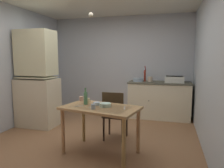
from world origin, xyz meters
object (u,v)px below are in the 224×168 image
mixing_bowl_counter (138,80)px  serving_bowl_wide (97,104)px  hutch_cabinet (37,82)px  glass_bottle (86,98)px  hand_pump (145,75)px  chair_far_side (115,114)px  teacup_mint (82,99)px  sink_basin (174,79)px  dining_table (101,114)px

mixing_bowl_counter → serving_bowl_wide: size_ratio=2.25×
hutch_cabinet → serving_bowl_wide: bearing=-26.6°
glass_bottle → hutch_cabinet: bearing=150.4°
serving_bowl_wide → hand_pump: bearing=77.6°
chair_far_side → teacup_mint: (-0.52, -0.25, 0.30)m
hand_pump → mixing_bowl_counter: (-0.16, -0.10, -0.13)m
sink_basin → mixing_bowl_counter: sink_basin is taller
mixing_bowl_counter → glass_bottle: size_ratio=0.92×
glass_bottle → sink_basin: bearing=57.6°
teacup_mint → hutch_cabinet: bearing=155.0°
hutch_cabinet → glass_bottle: bearing=-29.6°
dining_table → glass_bottle: size_ratio=4.70×
sink_basin → teacup_mint: bearing=-128.7°
teacup_mint → mixing_bowl_counter: bearing=70.0°
sink_basin → teacup_mint: sink_basin is taller
dining_table → teacup_mint: teacup_mint is taller
serving_bowl_wide → hutch_cabinet: bearing=153.4°
hand_pump → dining_table: (-0.39, -2.29, -0.42)m
mixing_bowl_counter → teacup_mint: (-0.68, -1.88, -0.15)m
serving_bowl_wide → dining_table: bearing=-44.1°
hutch_cabinet → teacup_mint: size_ratio=25.59×
chair_far_side → sink_basin: bearing=58.6°
mixing_bowl_counter → chair_far_side: bearing=-95.7°
chair_far_side → serving_bowl_wide: chair_far_side is taller
sink_basin → dining_table: size_ratio=0.35×
hand_pump → teacup_mint: size_ratio=4.87×
mixing_bowl_counter → serving_bowl_wide: (-0.33, -2.10, -0.17)m
mixing_bowl_counter → dining_table: 2.23m
dining_table → hand_pump: bearing=80.4°
sink_basin → serving_bowl_wide: sink_basin is taller
hutch_cabinet → hand_pump: bearing=32.7°
hutch_cabinet → chair_far_side: bearing=-11.0°
sink_basin → dining_table: (-1.10, -2.25, -0.33)m
glass_bottle → teacup_mint: bearing=126.9°
hutch_cabinet → hand_pump: 2.54m
hand_pump → glass_bottle: bearing=-106.8°
serving_bowl_wide → glass_bottle: 0.20m
sink_basin → mixing_bowl_counter: bearing=-176.7°
hand_pump → serving_bowl_wide: hand_pump is taller
hand_pump → dining_table: size_ratio=0.31×
hutch_cabinet → dining_table: bearing=-27.8°
sink_basin → serving_bowl_wide: size_ratio=4.04×
chair_far_side → teacup_mint: 0.65m
dining_table → glass_bottle: glass_bottle is taller
sink_basin → chair_far_side: size_ratio=0.50×
mixing_bowl_counter → chair_far_side: 1.70m
hutch_cabinet → sink_basin: 3.14m
dining_table → glass_bottle: (-0.28, 0.08, 0.21)m
sink_basin → dining_table: bearing=-116.0°
serving_bowl_wide → mixing_bowl_counter: bearing=81.2°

